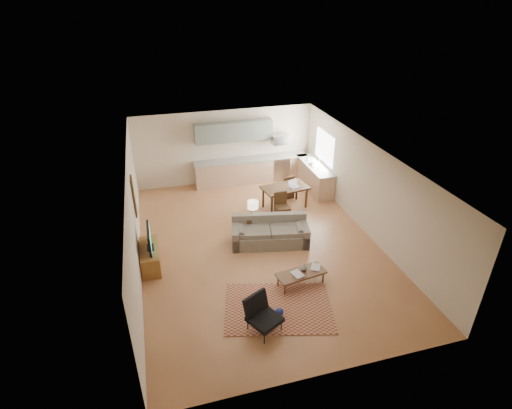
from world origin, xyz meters
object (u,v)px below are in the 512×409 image
object	(u,v)px
coffee_table	(301,278)
dining_table	(285,197)
sofa	(270,232)
tv_credenza	(150,257)
armchair	(265,316)
console_table	(253,226)

from	to	relation	value
coffee_table	dining_table	xyz separation A→B (m)	(0.91, 3.85, 0.19)
sofa	coffee_table	xyz separation A→B (m)	(0.19, -1.93, -0.20)
coffee_table	tv_credenza	xyz separation A→B (m)	(-3.51, 1.75, 0.10)
armchair	dining_table	bearing A→B (deg)	38.81
tv_credenza	console_table	bearing A→B (deg)	13.83
armchair	console_table	bearing A→B (deg)	50.89
coffee_table	console_table	bearing A→B (deg)	93.15
armchair	coffee_table	bearing A→B (deg)	15.57
tv_credenza	console_table	distance (m)	3.06
console_table	dining_table	bearing A→B (deg)	28.32
console_table	dining_table	size ratio (longest dim) A/B	0.43
coffee_table	armchair	world-z (taller)	armchair
coffee_table	dining_table	bearing A→B (deg)	67.51
tv_credenza	dining_table	distance (m)	4.90
sofa	tv_credenza	distance (m)	3.33
tv_credenza	console_table	world-z (taller)	console_table
tv_credenza	dining_table	bearing A→B (deg)	25.39
coffee_table	console_table	size ratio (longest dim) A/B	1.94
sofa	console_table	size ratio (longest dim) A/B	3.54
armchair	console_table	xyz separation A→B (m)	(0.75, 3.69, -0.09)
sofa	coffee_table	distance (m)	1.95
sofa	tv_credenza	bearing A→B (deg)	-165.18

